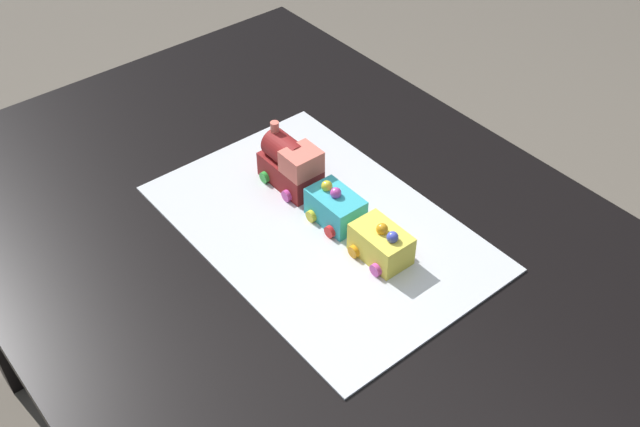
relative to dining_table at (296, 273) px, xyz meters
name	(u,v)px	position (x,y,z in m)	size (l,w,h in m)	color
dining_table	(296,273)	(0.00, 0.00, 0.00)	(1.40, 1.00, 0.74)	black
cake_board	(320,227)	(0.02, 0.04, 0.11)	(0.60, 0.40, 0.00)	silver
cake_locomotive	(291,164)	(-0.10, 0.07, 0.16)	(0.14, 0.08, 0.12)	maroon
cake_car_caboose_turquoise	(335,207)	(0.02, 0.07, 0.14)	(0.10, 0.08, 0.07)	#38B7C6
cake_car_flatbed_lemon	(381,244)	(0.14, 0.07, 0.14)	(0.10, 0.08, 0.07)	#F4E04C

